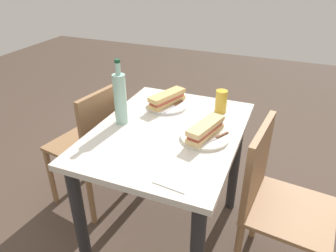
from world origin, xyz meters
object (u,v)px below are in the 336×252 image
(plate_far, at_px, (167,105))
(chair_far, at_px, (274,198))
(dining_table, at_px, (168,154))
(knife_near, at_px, (216,138))
(water_bottle, at_px, (120,98))
(baguette_sandwich_near, at_px, (205,130))
(knife_far, at_px, (175,105))
(plate_near, at_px, (205,137))
(beer_glass, at_px, (221,101))
(chair_near, at_px, (95,141))
(baguette_sandwich_far, at_px, (167,99))

(plate_far, bearing_deg, chair_far, 70.22)
(dining_table, distance_m, plate_far, 0.31)
(chair_far, bearing_deg, plate_far, -109.78)
(knife_near, bearing_deg, water_bottle, -89.79)
(baguette_sandwich_near, height_order, knife_far, baguette_sandwich_near)
(dining_table, relative_size, plate_near, 4.02)
(beer_glass, bearing_deg, chair_near, -77.47)
(chair_far, xyz_separation_m, water_bottle, (0.03, -0.80, 0.41))
(plate_near, distance_m, water_bottle, 0.46)
(chair_near, xyz_separation_m, knife_far, (-0.11, 0.49, 0.29))
(dining_table, distance_m, plate_near, 0.25)
(plate_near, bearing_deg, dining_table, -94.08)
(plate_far, distance_m, knife_far, 0.05)
(baguette_sandwich_near, relative_size, knife_far, 1.38)
(chair_far, xyz_separation_m, chair_near, (-0.12, -1.10, 0.00))
(knife_far, height_order, water_bottle, water_bottle)
(plate_near, distance_m, beer_glass, 0.31)
(plate_near, height_order, beer_glass, beer_glass)
(water_bottle, bearing_deg, baguette_sandwich_near, 90.70)
(chair_far, height_order, beer_glass, beer_glass)
(chair_far, distance_m, baguette_sandwich_far, 0.76)
(baguette_sandwich_near, bearing_deg, plate_near, 0.00)
(plate_near, bearing_deg, beer_glass, -179.71)
(chair_far, bearing_deg, water_bottle, -87.91)
(dining_table, bearing_deg, plate_near, 85.92)
(plate_far, height_order, knife_far, knife_far)
(water_bottle, bearing_deg, beer_glass, 125.12)
(knife_far, bearing_deg, dining_table, 12.84)
(knife_near, relative_size, water_bottle, 0.49)
(dining_table, distance_m, baguette_sandwich_near, 0.28)
(plate_near, xyz_separation_m, baguette_sandwich_far, (-0.26, -0.30, 0.04))
(chair_far, distance_m, baguette_sandwich_near, 0.48)
(knife_far, relative_size, beer_glass, 1.42)
(knife_near, height_order, plate_far, knife_near)
(dining_table, xyz_separation_m, baguette_sandwich_far, (-0.24, -0.11, 0.20))
(baguette_sandwich_far, bearing_deg, plate_far, 90.00)
(beer_glass, bearing_deg, chair_far, 51.62)
(chair_near, height_order, beer_glass, beer_glass)
(baguette_sandwich_near, height_order, baguette_sandwich_far, same)
(knife_near, height_order, beer_glass, beer_glass)
(dining_table, relative_size, chair_far, 1.09)
(chair_near, height_order, water_bottle, water_bottle)
(knife_near, bearing_deg, knife_far, -130.04)
(dining_table, bearing_deg, chair_far, 91.02)
(chair_far, distance_m, chair_near, 1.10)
(plate_near, bearing_deg, baguette_sandwich_near, 180.00)
(chair_near, bearing_deg, knife_far, 102.68)
(plate_far, bearing_deg, chair_near, -75.09)
(plate_far, relative_size, beer_glass, 1.84)
(knife_far, bearing_deg, chair_far, 69.25)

